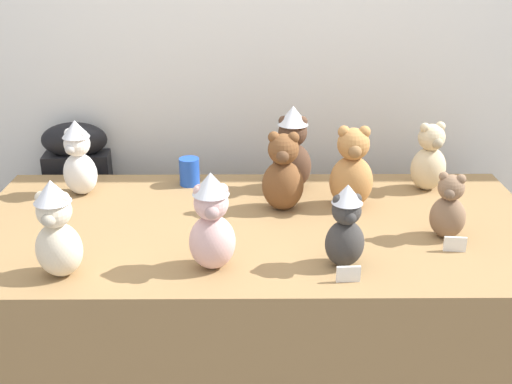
{
  "coord_description": "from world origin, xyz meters",
  "views": [
    {
      "loc": [
        -0.01,
        -1.71,
        1.67
      ],
      "look_at": [
        0.0,
        0.25,
        0.85
      ],
      "focal_mm": 43.95,
      "sensor_mm": 36.0,
      "label": 1
    }
  ],
  "objects_px": {
    "teddy_bear_blush": "(212,223)",
    "teddy_bear_caramel": "(352,170)",
    "teddy_bear_sand": "(429,159)",
    "teddy_bear_cream": "(57,230)",
    "teddy_bear_mocha": "(449,208)",
    "instrument_case": "(84,220)",
    "teddy_bear_snow": "(79,159)",
    "party_cup_blue": "(189,172)",
    "teddy_bear_chestnut": "(283,174)",
    "display_table": "(256,313)",
    "teddy_bear_cocoa": "(292,149)",
    "teddy_bear_charcoal": "(346,227)"
  },
  "relations": [
    {
      "from": "teddy_bear_blush",
      "to": "teddy_bear_caramel",
      "type": "relative_size",
      "value": 1.0
    },
    {
      "from": "teddy_bear_chestnut",
      "to": "party_cup_blue",
      "type": "height_order",
      "value": "teddy_bear_chestnut"
    },
    {
      "from": "teddy_bear_charcoal",
      "to": "party_cup_blue",
      "type": "distance_m",
      "value": 0.85
    },
    {
      "from": "teddy_bear_charcoal",
      "to": "party_cup_blue",
      "type": "xyz_separation_m",
      "value": [
        -0.53,
        0.66,
        -0.07
      ]
    },
    {
      "from": "teddy_bear_charcoal",
      "to": "teddy_bear_snow",
      "type": "distance_m",
      "value": 1.09
    },
    {
      "from": "teddy_bear_mocha",
      "to": "teddy_bear_blush",
      "type": "bearing_deg",
      "value": -141.33
    },
    {
      "from": "instrument_case",
      "to": "teddy_bear_chestnut",
      "type": "bearing_deg",
      "value": -33.44
    },
    {
      "from": "party_cup_blue",
      "to": "teddy_bear_charcoal",
      "type": "bearing_deg",
      "value": -51.4
    },
    {
      "from": "teddy_bear_blush",
      "to": "teddy_bear_cocoa",
      "type": "height_order",
      "value": "teddy_bear_cocoa"
    },
    {
      "from": "display_table",
      "to": "teddy_bear_snow",
      "type": "bearing_deg",
      "value": 157.54
    },
    {
      "from": "teddy_bear_caramel",
      "to": "teddy_bear_mocha",
      "type": "distance_m",
      "value": 0.38
    },
    {
      "from": "display_table",
      "to": "teddy_bear_blush",
      "type": "distance_m",
      "value": 0.61
    },
    {
      "from": "teddy_bear_sand",
      "to": "teddy_bear_mocha",
      "type": "relative_size",
      "value": 1.2
    },
    {
      "from": "teddy_bear_snow",
      "to": "teddy_bear_cream",
      "type": "height_order",
      "value": "teddy_bear_cream"
    },
    {
      "from": "instrument_case",
      "to": "teddy_bear_cream",
      "type": "relative_size",
      "value": 3.06
    },
    {
      "from": "teddy_bear_caramel",
      "to": "teddy_bear_charcoal",
      "type": "distance_m",
      "value": 0.45
    },
    {
      "from": "teddy_bear_sand",
      "to": "teddy_bear_cream",
      "type": "distance_m",
      "value": 1.41
    },
    {
      "from": "teddy_bear_blush",
      "to": "teddy_bear_charcoal",
      "type": "bearing_deg",
      "value": -3.81
    },
    {
      "from": "instrument_case",
      "to": "teddy_bear_snow",
      "type": "height_order",
      "value": "teddy_bear_snow"
    },
    {
      "from": "teddy_bear_blush",
      "to": "teddy_bear_snow",
      "type": "bearing_deg",
      "value": 127.35
    },
    {
      "from": "teddy_bear_cream",
      "to": "teddy_bear_cocoa",
      "type": "bearing_deg",
      "value": 47.78
    },
    {
      "from": "teddy_bear_charcoal",
      "to": "teddy_bear_chestnut",
      "type": "distance_m",
      "value": 0.45
    },
    {
      "from": "teddy_bear_mocha",
      "to": "party_cup_blue",
      "type": "xyz_separation_m",
      "value": [
        -0.89,
        0.47,
        -0.05
      ]
    },
    {
      "from": "instrument_case",
      "to": "teddy_bear_blush",
      "type": "distance_m",
      "value": 1.19
    },
    {
      "from": "teddy_bear_sand",
      "to": "teddy_bear_charcoal",
      "type": "relative_size",
      "value": 1.03
    },
    {
      "from": "party_cup_blue",
      "to": "teddy_bear_cream",
      "type": "bearing_deg",
      "value": -113.68
    },
    {
      "from": "teddy_bear_chestnut",
      "to": "teddy_bear_sand",
      "type": "bearing_deg",
      "value": 23.65
    },
    {
      "from": "teddy_bear_sand",
      "to": "teddy_bear_cocoa",
      "type": "height_order",
      "value": "teddy_bear_cocoa"
    },
    {
      "from": "instrument_case",
      "to": "teddy_bear_blush",
      "type": "height_order",
      "value": "teddy_bear_blush"
    },
    {
      "from": "teddy_bear_cocoa",
      "to": "teddy_bear_charcoal",
      "type": "bearing_deg",
      "value": -73.55
    },
    {
      "from": "teddy_bear_blush",
      "to": "instrument_case",
      "type": "bearing_deg",
      "value": 119.73
    },
    {
      "from": "instrument_case",
      "to": "teddy_bear_chestnut",
      "type": "relative_size",
      "value": 3.14
    },
    {
      "from": "teddy_bear_snow",
      "to": "party_cup_blue",
      "type": "bearing_deg",
      "value": 33.4
    },
    {
      "from": "teddy_bear_mocha",
      "to": "teddy_bear_caramel",
      "type": "bearing_deg",
      "value": 161.88
    },
    {
      "from": "instrument_case",
      "to": "display_table",
      "type": "bearing_deg",
      "value": -42.66
    },
    {
      "from": "teddy_bear_mocha",
      "to": "party_cup_blue",
      "type": "distance_m",
      "value": 1.01
    },
    {
      "from": "teddy_bear_chestnut",
      "to": "teddy_bear_cream",
      "type": "distance_m",
      "value": 0.82
    },
    {
      "from": "teddy_bear_blush",
      "to": "teddy_bear_chestnut",
      "type": "xyz_separation_m",
      "value": [
        0.23,
        0.43,
        -0.01
      ]
    },
    {
      "from": "teddy_bear_cream",
      "to": "teddy_bear_mocha",
      "type": "bearing_deg",
      "value": 15.97
    },
    {
      "from": "teddy_bear_chestnut",
      "to": "teddy_bear_charcoal",
      "type": "bearing_deg",
      "value": -62.61
    },
    {
      "from": "teddy_bear_cocoa",
      "to": "teddy_bear_charcoal",
      "type": "height_order",
      "value": "teddy_bear_cocoa"
    },
    {
      "from": "display_table",
      "to": "party_cup_blue",
      "type": "relative_size",
      "value": 18.04
    },
    {
      "from": "teddy_bear_caramel",
      "to": "teddy_bear_cream",
      "type": "height_order",
      "value": "teddy_bear_caramel"
    },
    {
      "from": "teddy_bear_chestnut",
      "to": "party_cup_blue",
      "type": "xyz_separation_m",
      "value": [
        -0.36,
        0.24,
        -0.08
      ]
    },
    {
      "from": "teddy_bear_charcoal",
      "to": "teddy_bear_mocha",
      "type": "distance_m",
      "value": 0.41
    },
    {
      "from": "teddy_bear_blush",
      "to": "teddy_bear_chestnut",
      "type": "height_order",
      "value": "teddy_bear_blush"
    },
    {
      "from": "teddy_bear_blush",
      "to": "teddy_bear_cream",
      "type": "bearing_deg",
      "value": 179.82
    },
    {
      "from": "instrument_case",
      "to": "teddy_bear_mocha",
      "type": "bearing_deg",
      "value": -31.46
    },
    {
      "from": "instrument_case",
      "to": "teddy_bear_mocha",
      "type": "xyz_separation_m",
      "value": [
        1.4,
        -0.71,
        0.37
      ]
    },
    {
      "from": "teddy_bear_mocha",
      "to": "teddy_bear_cream",
      "type": "bearing_deg",
      "value": -144.7
    }
  ]
}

